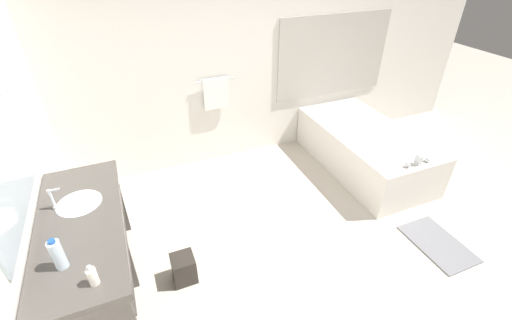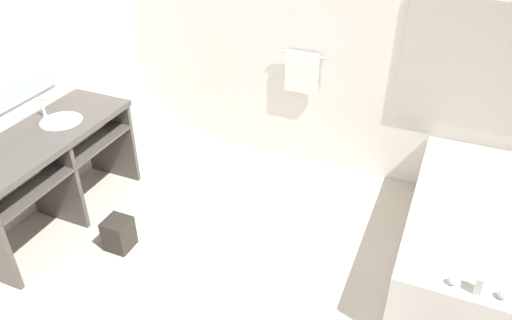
{
  "view_description": "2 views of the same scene",
  "coord_description": "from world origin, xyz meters",
  "px_view_note": "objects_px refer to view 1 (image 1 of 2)",
  "views": [
    {
      "loc": [
        -1.38,
        -1.78,
        2.64
      ],
      "look_at": [
        -0.29,
        0.87,
        0.76
      ],
      "focal_mm": 24.0,
      "sensor_mm": 36.0,
      "label": 1
    },
    {
      "loc": [
        1.02,
        -2.03,
        2.85
      ],
      "look_at": [
        -0.22,
        0.87,
        0.79
      ],
      "focal_mm": 35.0,
      "sensor_mm": 36.0,
      "label": 2
    }
  ],
  "objects_px": {
    "soap_dispenser": "(93,276)",
    "waste_bin": "(184,268)",
    "bathtub": "(364,147)",
    "water_bottle_1": "(58,254)"
  },
  "relations": [
    {
      "from": "bathtub",
      "to": "water_bottle_1",
      "type": "xyz_separation_m",
      "value": [
        -3.39,
        -1.21,
        0.67
      ]
    },
    {
      "from": "soap_dispenser",
      "to": "waste_bin",
      "type": "height_order",
      "value": "soap_dispenser"
    },
    {
      "from": "soap_dispenser",
      "to": "waste_bin",
      "type": "relative_size",
      "value": 0.57
    },
    {
      "from": "bathtub",
      "to": "waste_bin",
      "type": "relative_size",
      "value": 6.97
    },
    {
      "from": "waste_bin",
      "to": "water_bottle_1",
      "type": "bearing_deg",
      "value": -157.91
    },
    {
      "from": "water_bottle_1",
      "to": "waste_bin",
      "type": "distance_m",
      "value": 1.18
    },
    {
      "from": "bathtub",
      "to": "waste_bin",
      "type": "xyz_separation_m",
      "value": [
        -2.63,
        -0.9,
        -0.17
      ]
    },
    {
      "from": "bathtub",
      "to": "soap_dispenser",
      "type": "relative_size",
      "value": 12.24
    },
    {
      "from": "water_bottle_1",
      "to": "soap_dispenser",
      "type": "xyz_separation_m",
      "value": [
        0.19,
        -0.22,
        -0.05
      ]
    },
    {
      "from": "waste_bin",
      "to": "bathtub",
      "type": "bearing_deg",
      "value": 18.86
    }
  ]
}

